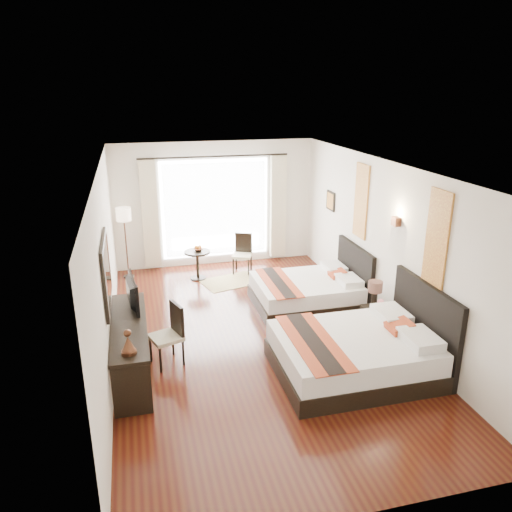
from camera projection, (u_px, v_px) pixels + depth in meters
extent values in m
cube|color=#380F0A|center=(256.00, 337.00, 8.25)|extent=(4.50, 7.50, 0.01)
cube|color=white|center=(255.00, 168.00, 7.34)|extent=(4.50, 7.50, 0.02)
cube|color=silver|center=(386.00, 246.00, 8.31)|extent=(0.01, 7.50, 2.80)
cube|color=silver|center=(106.00, 269.00, 7.27)|extent=(0.01, 7.50, 2.80)
cube|color=silver|center=(215.00, 204.00, 11.22)|extent=(4.50, 0.01, 2.80)
cube|color=silver|center=(360.00, 393.00, 4.36)|extent=(4.50, 0.01, 2.80)
cube|color=white|center=(215.00, 209.00, 11.24)|extent=(2.40, 0.02, 2.20)
cube|color=white|center=(216.00, 209.00, 11.19)|extent=(2.30, 0.02, 2.10)
cube|color=beige|center=(150.00, 215.00, 10.82)|extent=(0.35, 0.14, 2.35)
cube|color=beige|center=(278.00, 207.00, 11.49)|extent=(0.35, 0.14, 2.35)
cube|color=maroon|center=(437.00, 238.00, 6.86)|extent=(0.03, 0.50, 1.35)
cube|color=maroon|center=(361.00, 201.00, 9.04)|extent=(0.03, 0.50, 1.35)
cube|color=#49291A|center=(396.00, 222.00, 7.81)|extent=(0.10, 0.14, 0.14)
cube|color=black|center=(106.00, 273.00, 6.73)|extent=(0.04, 1.25, 0.95)
cube|color=white|center=(108.00, 272.00, 6.73)|extent=(0.01, 1.12, 0.82)
cube|color=black|center=(351.00, 365.00, 7.19)|extent=(2.16, 1.69, 0.26)
cube|color=silver|center=(353.00, 347.00, 7.09)|extent=(2.10, 1.65, 0.32)
cube|color=black|center=(424.00, 325.00, 7.28)|extent=(0.08, 1.69, 1.26)
cube|color=#9A2F18|center=(313.00, 341.00, 6.90)|extent=(0.58, 1.75, 0.02)
cube|color=black|center=(305.00, 299.00, 9.41)|extent=(1.89, 1.47, 0.23)
cube|color=silver|center=(305.00, 287.00, 9.32)|extent=(1.83, 1.43, 0.28)
cube|color=black|center=(355.00, 273.00, 9.49)|extent=(0.08, 1.47, 1.11)
cube|color=#9A2F18|center=(278.00, 282.00, 9.15)|extent=(0.51, 1.53, 0.02)
cube|color=black|center=(375.00, 321.00, 8.32)|extent=(0.37, 0.46, 0.44)
cylinder|color=black|center=(374.00, 297.00, 8.31)|extent=(0.10, 0.10, 0.20)
cylinder|color=#41281F|center=(375.00, 287.00, 8.24)|extent=(0.24, 0.24, 0.18)
imported|color=black|center=(380.00, 306.00, 8.05)|extent=(0.17, 0.17, 0.14)
cube|color=black|center=(131.00, 347.00, 7.16)|extent=(0.50, 2.20, 0.76)
imported|color=black|center=(128.00, 293.00, 7.47)|extent=(0.20, 0.84, 0.48)
cube|color=beige|center=(166.00, 337.00, 7.34)|extent=(0.55, 0.55, 0.06)
cube|color=black|center=(177.00, 318.00, 7.35)|extent=(0.18, 0.39, 0.48)
cylinder|color=black|center=(129.00, 276.00, 10.81)|extent=(0.23, 0.23, 0.03)
cylinder|color=#49291A|center=(126.00, 247.00, 10.60)|extent=(0.03, 0.03, 1.30)
cylinder|color=#FCE4C5|center=(123.00, 214.00, 10.36)|extent=(0.31, 0.31, 0.27)
cylinder|color=black|center=(198.00, 265.00, 10.62)|extent=(0.54, 0.54, 0.63)
imported|color=#4B2C1B|center=(198.00, 250.00, 10.53)|extent=(0.23, 0.23, 0.05)
cube|color=beige|center=(242.00, 255.00, 10.95)|extent=(0.52, 0.52, 0.05)
cube|color=black|center=(244.00, 243.00, 11.03)|extent=(0.36, 0.19, 0.44)
cube|color=tan|center=(231.00, 281.00, 10.55)|extent=(1.34, 1.07, 0.01)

